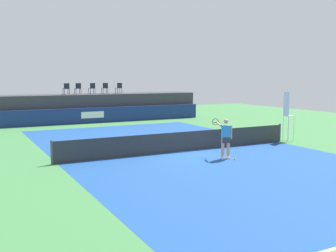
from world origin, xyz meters
TOP-DOWN VIEW (x-y plane):
  - ground_plane at (0.00, 3.00)m, footprint 48.00×48.00m
  - court_inner at (0.00, 0.00)m, footprint 12.00×22.00m
  - sponsor_wall at (-0.00, 13.50)m, footprint 18.00×0.22m
  - spectator_platform at (0.00, 15.30)m, footprint 18.00×2.80m
  - spectator_chair_far_left at (-1.96, 15.22)m, footprint 0.46×0.46m
  - spectator_chair_left at (-0.96, 15.49)m, footprint 0.44×0.44m
  - spectator_chair_center at (0.21, 15.44)m, footprint 0.46×0.46m
  - spectator_chair_right at (1.31, 15.42)m, footprint 0.45×0.45m
  - spectator_chair_far_right at (2.47, 15.21)m, footprint 0.47×0.47m
  - umpire_chair at (6.72, 0.00)m, footprint 0.45×0.45m
  - tennis_net at (0.00, 0.00)m, footprint 12.40×0.02m
  - net_post_near at (-6.20, 0.00)m, footprint 0.10×0.10m
  - net_post_far at (6.20, 0.00)m, footprint 0.10×0.10m
  - tennis_player at (0.79, -2.36)m, footprint 0.56×1.25m
  - tennis_ball at (1.00, -2.78)m, footprint 0.07×0.07m

SIDE VIEW (x-z plane):
  - ground_plane at x=0.00m, z-range 0.00..0.00m
  - court_inner at x=0.00m, z-range 0.00..0.00m
  - tennis_ball at x=1.00m, z-range 0.00..0.07m
  - tennis_net at x=0.00m, z-range 0.00..0.95m
  - net_post_near at x=-6.20m, z-range 0.00..1.00m
  - net_post_far at x=6.20m, z-range 0.00..1.00m
  - sponsor_wall at x=0.00m, z-range 0.00..1.20m
  - tennis_player at x=0.79m, z-range 0.07..1.84m
  - spectator_platform at x=0.00m, z-range 0.00..2.20m
  - umpire_chair at x=6.72m, z-range 0.21..2.97m
  - spectator_chair_far_left at x=-1.96m, z-range 2.25..3.14m
  - spectator_chair_left at x=-0.96m, z-range 2.25..3.14m
  - spectator_chair_center at x=0.21m, z-range 2.25..3.14m
  - spectator_chair_right at x=1.31m, z-range 2.25..3.14m
  - spectator_chair_far_right at x=2.47m, z-range 2.25..3.14m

